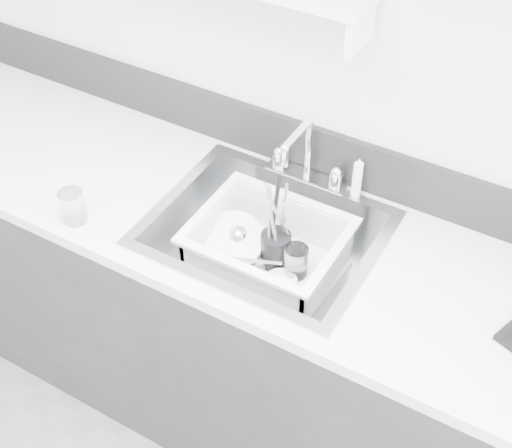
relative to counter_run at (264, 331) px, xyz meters
The scene contains 12 objects.
counter_run is the anchor object (origin of this frame).
backsplash 0.62m from the counter_run, 90.00° to the left, with size 3.20×0.02×0.16m, color black.
sink 0.37m from the counter_run, ahead, with size 0.64×0.52×0.20m, color silver, non-canonical shape.
faucet 0.58m from the counter_run, 90.00° to the left, with size 0.26×0.18×0.23m.
side_sprayer 0.61m from the counter_run, 57.89° to the left, with size 0.03×0.03×0.14m, color white.
wash_tub 0.37m from the counter_run, 52.70° to the left, with size 0.42×0.35×0.17m, color white, non-canonical shape.
plate_stack 0.35m from the counter_run, behind, with size 0.25×0.24×0.10m.
utensil_cup 0.37m from the counter_run, 58.88° to the left, with size 0.09×0.09×0.30m.
ladle 0.35m from the counter_run, 156.57° to the right, with size 0.26×0.09×0.07m, color silver, non-canonical shape.
tumbler_in_tub 0.37m from the counter_run, 13.79° to the left, with size 0.07×0.07×0.10m, color white.
tumbler_counter 0.74m from the counter_run, 154.14° to the right, with size 0.07×0.07×0.10m, color white.
bowl_small 0.34m from the counter_run, 31.08° to the right, with size 0.10×0.10×0.03m, color white.
Camera 1 is at (0.70, -0.07, 2.30)m, focal length 50.00 mm.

